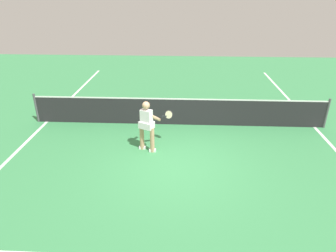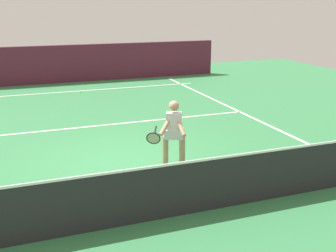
% 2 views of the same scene
% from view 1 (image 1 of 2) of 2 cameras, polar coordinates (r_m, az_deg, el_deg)
% --- Properties ---
extents(ground_plane, '(28.54, 28.54, 0.00)m').
position_cam_1_polar(ground_plane, '(8.35, 1.58, -7.37)').
color(ground_plane, '#38844C').
extents(sideline_left_marking, '(0.10, 19.95, 0.01)m').
position_cam_1_polar(sideline_left_marking, '(9.68, -28.13, -5.74)').
color(sideline_left_marking, white).
rests_on(sideline_left_marking, ground).
extents(court_net, '(10.23, 0.08, 1.06)m').
position_cam_1_polar(court_net, '(10.51, 1.97, 2.76)').
color(court_net, '#4C4C51').
rests_on(court_net, ground).
extents(tennis_player, '(1.04, 0.83, 1.55)m').
position_cam_1_polar(tennis_player, '(8.71, -3.94, 0.35)').
color(tennis_player, tan).
rests_on(tennis_player, ground).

